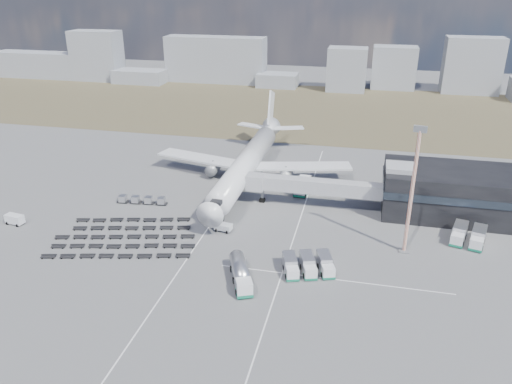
# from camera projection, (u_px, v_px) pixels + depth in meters

# --- Properties ---
(ground) EXTENTS (420.00, 420.00, 0.00)m
(ground) POSITION_uv_depth(u_px,v_px,m) (209.00, 241.00, 98.16)
(ground) COLOR #565659
(ground) RESTS_ON ground
(grass_strip) EXTENTS (420.00, 90.00, 0.01)m
(grass_strip) POSITION_uv_depth(u_px,v_px,m) (295.00, 108.00, 196.47)
(grass_strip) COLOR #443D29
(grass_strip) RESTS_ON ground
(lane_markings) EXTENTS (47.12, 110.00, 0.01)m
(lane_markings) POSITION_uv_depth(u_px,v_px,m) (261.00, 239.00, 98.83)
(lane_markings) COLOR silver
(lane_markings) RESTS_ON ground
(terminal) EXTENTS (30.40, 16.40, 11.00)m
(terminal) POSITION_uv_depth(u_px,v_px,m) (454.00, 191.00, 107.68)
(terminal) COLOR black
(terminal) RESTS_ON ground
(jet_bridge) EXTENTS (30.30, 3.80, 7.05)m
(jet_bridge) POSITION_uv_depth(u_px,v_px,m) (305.00, 186.00, 111.13)
(jet_bridge) COLOR #939399
(jet_bridge) RESTS_ON ground
(airliner) EXTENTS (51.59, 64.53, 17.62)m
(airliner) POSITION_uv_depth(u_px,v_px,m) (248.00, 161.00, 124.98)
(airliner) COLOR silver
(airliner) RESTS_ON ground
(skyline) EXTENTS (311.38, 26.46, 23.96)m
(skyline) POSITION_uv_depth(u_px,v_px,m) (288.00, 67.00, 231.02)
(skyline) COLOR gray
(skyline) RESTS_ON ground
(fuel_tanker) EXTENTS (6.54, 10.80, 3.42)m
(fuel_tanker) POSITION_uv_depth(u_px,v_px,m) (241.00, 273.00, 84.47)
(fuel_tanker) COLOR silver
(fuel_tanker) RESTS_ON ground
(pushback_tug) EXTENTS (3.69, 2.45, 1.53)m
(pushback_tug) POSITION_uv_depth(u_px,v_px,m) (223.00, 227.00, 101.97)
(pushback_tug) COLOR silver
(pushback_tug) RESTS_ON ground
(utility_van) EXTENTS (4.18, 2.37, 2.14)m
(utility_van) POSITION_uv_depth(u_px,v_px,m) (15.00, 220.00, 104.53)
(utility_van) COLOR silver
(utility_van) RESTS_ON ground
(catering_truck) EXTENTS (3.48, 7.20, 3.20)m
(catering_truck) POSITION_uv_depth(u_px,v_px,m) (302.00, 187.00, 119.37)
(catering_truck) COLOR silver
(catering_truck) RESTS_ON ground
(service_trucks_near) EXTENTS (10.02, 8.69, 2.57)m
(service_trucks_near) POSITION_uv_depth(u_px,v_px,m) (308.00, 265.00, 87.57)
(service_trucks_near) COLOR silver
(service_trucks_near) RESTS_ON ground
(service_trucks_far) EXTENTS (7.59, 8.41, 2.85)m
(service_trucks_far) POSITION_uv_depth(u_px,v_px,m) (468.00, 235.00, 97.13)
(service_trucks_far) COLOR silver
(service_trucks_far) RESTS_ON ground
(uld_row) EXTENTS (11.81, 2.67, 1.62)m
(uld_row) POSITION_uv_depth(u_px,v_px,m) (142.00, 200.00, 113.94)
(uld_row) COLOR black
(uld_row) RESTS_ON ground
(baggage_dollies) EXTENTS (29.81, 22.08, 0.64)m
(baggage_dollies) POSITION_uv_depth(u_px,v_px,m) (125.00, 237.00, 99.15)
(baggage_dollies) COLOR black
(baggage_dollies) RESTS_ON ground
(floodlight_mast) EXTENTS (2.35, 1.90, 24.59)m
(floodlight_mast) POSITION_uv_depth(u_px,v_px,m) (412.00, 192.00, 89.68)
(floodlight_mast) COLOR #C0481E
(floodlight_mast) RESTS_ON ground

